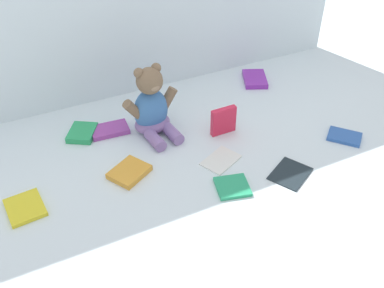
{
  "coord_description": "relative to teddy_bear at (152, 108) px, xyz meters",
  "views": [
    {
      "loc": [
        -0.44,
        -0.98,
        0.87
      ],
      "look_at": [
        -0.01,
        -0.1,
        0.1
      ],
      "focal_mm": 41.19,
      "sensor_mm": 36.0,
      "label": 1
    }
  ],
  "objects": [
    {
      "name": "book_case_7",
      "position": [
        -0.13,
        0.05,
        -0.08
      ],
      "size": [
        0.13,
        0.08,
        0.02
      ],
      "primitive_type": "cube",
      "rotation": [
        0.0,
        0.0,
        4.64
      ],
      "color": "#973E98",
      "rests_on": "ground_plane"
    },
    {
      "name": "ground_plane",
      "position": [
        0.04,
        -0.14,
        -0.09
      ],
      "size": [
        3.2,
        3.2,
        0.0
      ],
      "primitive_type": "plane",
      "color": "silver"
    },
    {
      "name": "book_case_5",
      "position": [
        -0.22,
        0.07,
        -0.08
      ],
      "size": [
        0.12,
        0.13,
        0.02
      ],
      "primitive_type": "cube",
      "rotation": [
        0.0,
        0.0,
        5.74
      ],
      "color": "#289F5A",
      "rests_on": "ground_plane"
    },
    {
      "name": "book_case_1",
      "position": [
        0.2,
        -0.11,
        -0.04
      ],
      "size": [
        0.09,
        0.02,
        0.09
      ],
      "primitive_type": "cube",
      "rotation": [
        -0.01,
        0.0,
        0.01
      ],
      "color": "#D82342",
      "rests_on": "ground_plane"
    },
    {
      "name": "book_case_0",
      "position": [
        0.13,
        -0.23,
        -0.08
      ],
      "size": [
        0.14,
        0.12,
        0.01
      ],
      "primitive_type": "cube",
      "rotation": [
        0.0,
        0.0,
        5.14
      ],
      "color": "silver",
      "rests_on": "ground_plane"
    },
    {
      "name": "book_case_9",
      "position": [
        0.1,
        -0.35,
        -0.08
      ],
      "size": [
        0.11,
        0.11,
        0.01
      ],
      "primitive_type": "cube",
      "rotation": [
        0.0,
        0.0,
        1.33
      ],
      "color": "#269A65",
      "rests_on": "ground_plane"
    },
    {
      "name": "book_case_3",
      "position": [
        -0.14,
        -0.17,
        -0.08
      ],
      "size": [
        0.14,
        0.13,
        0.02
      ],
      "primitive_type": "cube",
      "rotation": [
        0.0,
        0.0,
        5.23
      ],
      "color": "gold",
      "rests_on": "ground_plane"
    },
    {
      "name": "book_case_2",
      "position": [
        -0.44,
        -0.18,
        -0.08
      ],
      "size": [
        0.1,
        0.12,
        0.01
      ],
      "primitive_type": "cube",
      "rotation": [
        0.0,
        0.0,
        3.23
      ],
      "color": "yellow",
      "rests_on": "ground_plane"
    },
    {
      "name": "teddy_bear",
      "position": [
        0.0,
        0.0,
        0.0
      ],
      "size": [
        0.19,
        0.18,
        0.23
      ],
      "rotation": [
        0.0,
        0.0,
        0.11
      ],
      "color": "#3F72B2",
      "rests_on": "ground_plane"
    },
    {
      "name": "book_case_6",
      "position": [
        0.47,
        0.13,
        -0.08
      ],
      "size": [
        0.13,
        0.15,
        0.02
      ],
      "primitive_type": "cube",
      "rotation": [
        0.0,
        0.0,
        2.72
      ],
      "color": "purple",
      "rests_on": "ground_plane"
    },
    {
      "name": "book_case_4",
      "position": [
        0.28,
        -0.38,
        -0.08
      ],
      "size": [
        0.15,
        0.14,
        0.01
      ],
      "primitive_type": "cube",
      "rotation": [
        0.0,
        0.0,
        5.21
      ],
      "color": "#1B262B",
      "rests_on": "ground_plane"
    },
    {
      "name": "book_case_8",
      "position": [
        0.54,
        -0.31,
        -0.08
      ],
      "size": [
        0.12,
        0.13,
        0.01
      ],
      "primitive_type": "cube",
      "rotation": [
        0.0,
        0.0,
        3.85
      ],
      "color": "#2D59A6",
      "rests_on": "ground_plane"
    }
  ]
}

